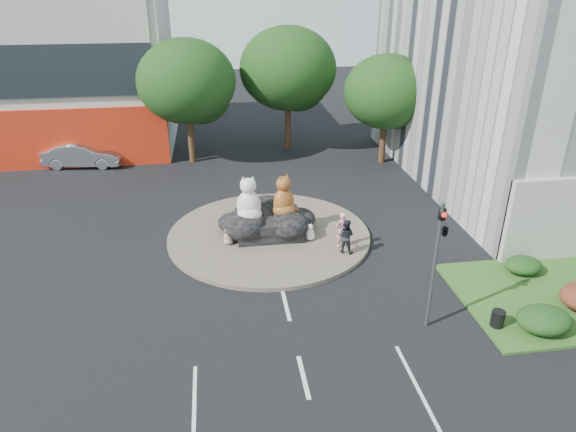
{
  "coord_description": "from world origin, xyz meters",
  "views": [
    {
      "loc": [
        -2.36,
        -12.64,
        11.9
      ],
      "look_at": [
        0.67,
        8.03,
        2.0
      ],
      "focal_mm": 32.0,
      "sensor_mm": 36.0,
      "label": 1
    }
  ],
  "objects_px": {
    "kitten_white": "(310,231)",
    "litter_bin": "(498,319)",
    "cat_white": "(249,198)",
    "parked_car": "(83,154)",
    "cat_tabby": "(284,195)",
    "pedestrian_pink": "(342,230)",
    "kitten_calico": "(228,235)",
    "pedestrian_dark": "(346,236)"
  },
  "relations": [
    {
      "from": "kitten_white",
      "to": "cat_tabby",
      "type": "bearing_deg",
      "value": 128.78
    },
    {
      "from": "pedestrian_pink",
      "to": "parked_car",
      "type": "distance_m",
      "value": 20.14
    },
    {
      "from": "parked_car",
      "to": "litter_bin",
      "type": "distance_m",
      "value": 27.9
    },
    {
      "from": "kitten_calico",
      "to": "litter_bin",
      "type": "relative_size",
      "value": 1.45
    },
    {
      "from": "kitten_white",
      "to": "cat_white",
      "type": "bearing_deg",
      "value": 154.85
    },
    {
      "from": "cat_white",
      "to": "kitten_white",
      "type": "height_order",
      "value": "cat_white"
    },
    {
      "from": "parked_car",
      "to": "litter_bin",
      "type": "relative_size",
      "value": 8.18
    },
    {
      "from": "parked_car",
      "to": "cat_tabby",
      "type": "bearing_deg",
      "value": -128.53
    },
    {
      "from": "kitten_calico",
      "to": "pedestrian_dark",
      "type": "xyz_separation_m",
      "value": [
        5.32,
        -1.6,
        0.37
      ]
    },
    {
      "from": "pedestrian_pink",
      "to": "litter_bin",
      "type": "xyz_separation_m",
      "value": [
        4.28,
        -6.66,
        -0.63
      ]
    },
    {
      "from": "kitten_calico",
      "to": "parked_car",
      "type": "relative_size",
      "value": 0.18
    },
    {
      "from": "pedestrian_pink",
      "to": "cat_tabby",
      "type": "bearing_deg",
      "value": -62.72
    },
    {
      "from": "cat_tabby",
      "to": "parked_car",
      "type": "height_order",
      "value": "cat_tabby"
    },
    {
      "from": "kitten_white",
      "to": "litter_bin",
      "type": "relative_size",
      "value": 1.33
    },
    {
      "from": "pedestrian_dark",
      "to": "parked_car",
      "type": "bearing_deg",
      "value": -15.88
    },
    {
      "from": "pedestrian_pink",
      "to": "parked_car",
      "type": "xyz_separation_m",
      "value": [
        -14.49,
        13.98,
        -0.22
      ]
    },
    {
      "from": "kitten_white",
      "to": "parked_car",
      "type": "xyz_separation_m",
      "value": [
        -13.17,
        13.06,
        0.23
      ]
    },
    {
      "from": "cat_white",
      "to": "pedestrian_dark",
      "type": "height_order",
      "value": "cat_white"
    },
    {
      "from": "kitten_white",
      "to": "pedestrian_pink",
      "type": "relative_size",
      "value": 0.48
    },
    {
      "from": "litter_bin",
      "to": "kitten_white",
      "type": "bearing_deg",
      "value": 126.52
    },
    {
      "from": "cat_white",
      "to": "pedestrian_pink",
      "type": "distance_m",
      "value": 4.64
    },
    {
      "from": "pedestrian_dark",
      "to": "cat_tabby",
      "type": "bearing_deg",
      "value": -15.19
    },
    {
      "from": "cat_white",
      "to": "kitten_white",
      "type": "xyz_separation_m",
      "value": [
        2.86,
        -0.72,
        -1.61
      ]
    },
    {
      "from": "cat_tabby",
      "to": "pedestrian_dark",
      "type": "distance_m",
      "value": 3.71
    },
    {
      "from": "parked_car",
      "to": "litter_bin",
      "type": "xyz_separation_m",
      "value": [
        18.78,
        -20.64,
        -0.41
      ]
    },
    {
      "from": "kitten_calico",
      "to": "litter_bin",
      "type": "distance_m",
      "value": 12.26
    },
    {
      "from": "cat_tabby",
      "to": "kitten_calico",
      "type": "relative_size",
      "value": 2.34
    },
    {
      "from": "cat_white",
      "to": "parked_car",
      "type": "bearing_deg",
      "value": 133.92
    },
    {
      "from": "cat_white",
      "to": "parked_car",
      "type": "height_order",
      "value": "cat_white"
    },
    {
      "from": "kitten_white",
      "to": "parked_car",
      "type": "distance_m",
      "value": 18.55
    },
    {
      "from": "cat_white",
      "to": "pedestrian_pink",
      "type": "height_order",
      "value": "cat_white"
    },
    {
      "from": "litter_bin",
      "to": "parked_car",
      "type": "bearing_deg",
      "value": 132.3
    },
    {
      "from": "cat_tabby",
      "to": "pedestrian_pink",
      "type": "distance_m",
      "value": 3.3
    },
    {
      "from": "cat_white",
      "to": "litter_bin",
      "type": "distance_m",
      "value": 11.99
    },
    {
      "from": "pedestrian_dark",
      "to": "kitten_white",
      "type": "bearing_deg",
      "value": -18.21
    },
    {
      "from": "cat_tabby",
      "to": "kitten_white",
      "type": "height_order",
      "value": "cat_tabby"
    },
    {
      "from": "cat_white",
      "to": "cat_tabby",
      "type": "relative_size",
      "value": 1.06
    },
    {
      "from": "cat_white",
      "to": "pedestrian_dark",
      "type": "relative_size",
      "value": 1.37
    },
    {
      "from": "cat_white",
      "to": "kitten_white",
      "type": "distance_m",
      "value": 3.37
    },
    {
      "from": "kitten_calico",
      "to": "cat_white",
      "type": "bearing_deg",
      "value": 78.86
    },
    {
      "from": "kitten_calico",
      "to": "pedestrian_pink",
      "type": "xyz_separation_m",
      "value": [
        5.27,
        -1.02,
        0.41
      ]
    },
    {
      "from": "cat_white",
      "to": "pedestrian_pink",
      "type": "xyz_separation_m",
      "value": [
        4.19,
        -1.64,
        -1.16
      ]
    }
  ]
}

